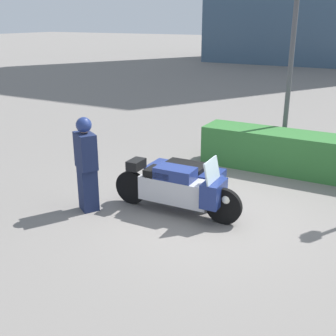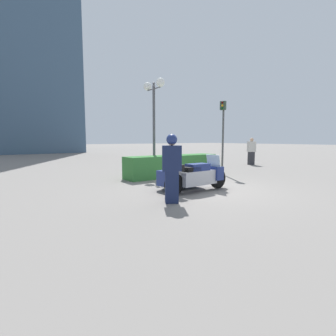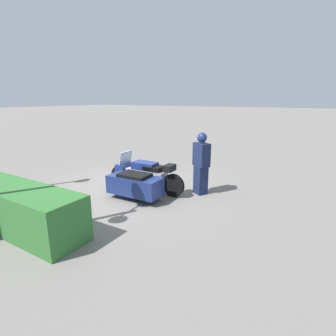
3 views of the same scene
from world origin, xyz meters
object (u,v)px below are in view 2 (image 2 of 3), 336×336
at_px(traffic_light_near, 223,127).
at_px(hedge_bush_curbside, 173,166).
at_px(twin_lamp_post, 154,101).
at_px(police_motorcycle, 190,176).
at_px(officer_rider, 172,167).
at_px(pedestrian_bystander, 251,151).

bearing_deg(traffic_light_near, hedge_bush_curbside, -37.62).
bearing_deg(hedge_bush_curbside, twin_lamp_post, 126.17).
bearing_deg(police_motorcycle, officer_rider, -147.49).
relative_size(police_motorcycle, twin_lamp_post, 0.60).
bearing_deg(police_motorcycle, twin_lamp_post, 73.68).
xyz_separation_m(officer_rider, pedestrian_bystander, (10.36, 5.22, -0.07)).
relative_size(twin_lamp_post, pedestrian_bystander, 2.45).
height_order(twin_lamp_post, pedestrian_bystander, twin_lamp_post).
relative_size(hedge_bush_curbside, twin_lamp_post, 1.06).
xyz_separation_m(officer_rider, traffic_light_near, (5.22, 3.03, 1.29)).
relative_size(police_motorcycle, hedge_bush_curbside, 0.57).
height_order(police_motorcycle, officer_rider, officer_rider).
distance_m(police_motorcycle, twin_lamp_post, 4.79).
height_order(police_motorcycle, traffic_light_near, traffic_light_near).
height_order(police_motorcycle, hedge_bush_curbside, police_motorcycle).
relative_size(police_motorcycle, officer_rider, 1.43).
xyz_separation_m(hedge_bush_curbside, traffic_light_near, (2.20, -0.96, 1.77)).
height_order(hedge_bush_curbside, twin_lamp_post, twin_lamp_post).
height_order(twin_lamp_post, traffic_light_near, twin_lamp_post).
height_order(police_motorcycle, pedestrian_bystander, pedestrian_bystander).
xyz_separation_m(officer_rider, hedge_bush_curbside, (3.01, 3.99, -0.48)).
xyz_separation_m(officer_rider, twin_lamp_post, (2.49, 4.71, 2.45)).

